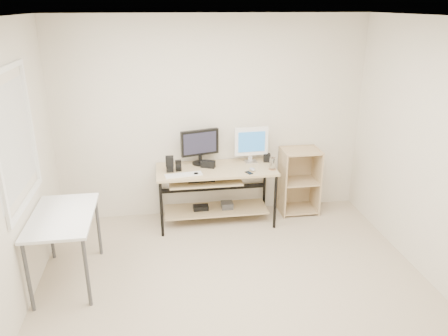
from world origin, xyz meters
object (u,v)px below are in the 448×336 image
object	(u,v)px
side_table	(63,222)
audio_controller	(178,166)
black_monitor	(200,145)
desk	(214,184)
shelf_unit	(298,180)
white_imac	(251,142)

from	to	relation	value
side_table	audio_controller	xyz separation A→B (m)	(1.20, 1.03, 0.15)
side_table	black_monitor	world-z (taller)	black_monitor
desk	black_monitor	world-z (taller)	black_monitor
side_table	black_monitor	bearing A→B (deg)	39.72
shelf_unit	white_imac	world-z (taller)	white_imac
desk	side_table	world-z (taller)	same
white_imac	audio_controller	world-z (taller)	white_imac
audio_controller	black_monitor	bearing A→B (deg)	27.63
black_monitor	white_imac	xyz separation A→B (m)	(0.66, -0.03, 0.01)
shelf_unit	white_imac	xyz separation A→B (m)	(-0.67, -0.01, 0.57)
audio_controller	shelf_unit	bearing A→B (deg)	-1.78
black_monitor	shelf_unit	bearing A→B (deg)	-15.47
audio_controller	white_imac	bearing A→B (deg)	2.38
shelf_unit	audio_controller	bearing A→B (deg)	-173.35
white_imac	audio_controller	size ratio (longest dim) A/B	3.32
desk	white_imac	bearing A→B (deg)	16.83
side_table	audio_controller	world-z (taller)	audio_controller
desk	black_monitor	distance (m)	0.53
desk	shelf_unit	bearing A→B (deg)	7.77
side_table	white_imac	world-z (taller)	white_imac
white_imac	side_table	bearing A→B (deg)	-153.32
shelf_unit	black_monitor	bearing A→B (deg)	178.96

